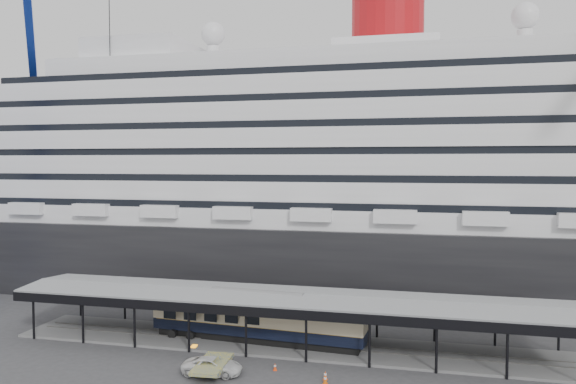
{
  "coord_description": "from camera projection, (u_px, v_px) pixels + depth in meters",
  "views": [
    {
      "loc": [
        13.18,
        -48.64,
        18.29
      ],
      "look_at": [
        -0.54,
        8.0,
        15.24
      ],
      "focal_mm": 35.0,
      "sensor_mm": 36.0,
      "label": 1
    }
  ],
  "objects": [
    {
      "name": "ground",
      "position": [
        273.0,
        363.0,
        51.26
      ],
      "size": [
        200.0,
        200.0,
        0.0
      ],
      "primitive_type": "plane",
      "color": "#353538",
      "rests_on": "ground"
    },
    {
      "name": "cruise_ship",
      "position": [
        331.0,
        162.0,
        81.35
      ],
      "size": [
        130.0,
        30.0,
        43.9
      ],
      "color": "black",
      "rests_on": "ground"
    },
    {
      "name": "platform_canopy",
      "position": [
        286.0,
        322.0,
        55.99
      ],
      "size": [
        56.0,
        9.18,
        5.3
      ],
      "color": "slate",
      "rests_on": "ground"
    },
    {
      "name": "port_truck",
      "position": [
        212.0,
        366.0,
        48.44
      ],
      "size": [
        5.35,
        2.78,
        1.44
      ],
      "primitive_type": "imported",
      "rotation": [
        0.0,
        0.0,
        1.65
      ],
      "color": "silver",
      "rests_on": "ground"
    },
    {
      "name": "pullman_carriage",
      "position": [
        257.0,
        317.0,
        56.69
      ],
      "size": [
        22.39,
        4.6,
        21.82
      ],
      "rotation": [
        0.0,
        0.0,
        -0.08
      ],
      "color": "black",
      "rests_on": "ground"
    },
    {
      "name": "traffic_cone_left",
      "position": [
        275.0,
        367.0,
        49.39
      ],
      "size": [
        0.41,
        0.41,
        0.66
      ],
      "rotation": [
        0.0,
        0.0,
        0.25
      ],
      "color": "#F63F0D",
      "rests_on": "ground"
    },
    {
      "name": "traffic_cone_mid",
      "position": [
        325.0,
        379.0,
        46.38
      ],
      "size": [
        0.43,
        0.43,
        0.76
      ],
      "rotation": [
        0.0,
        0.0,
        -0.11
      ],
      "color": "#D7580B",
      "rests_on": "ground"
    },
    {
      "name": "traffic_cone_right",
      "position": [
        325.0,
        375.0,
        47.27
      ],
      "size": [
        0.4,
        0.4,
        0.76
      ],
      "rotation": [
        0.0,
        0.0,
        -0.03
      ],
      "color": "#F2500D",
      "rests_on": "ground"
    }
  ]
}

